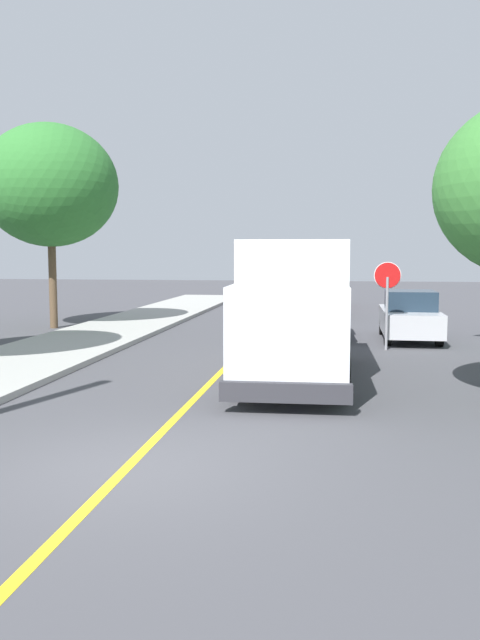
# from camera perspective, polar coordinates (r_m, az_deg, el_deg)

# --- Properties ---
(ground_plane) EXTENTS (120.00, 120.00, 0.00)m
(ground_plane) POSITION_cam_1_polar(r_m,az_deg,el_deg) (9.29, -9.86, -12.58)
(ground_plane) COLOR #424247
(centre_line_yellow) EXTENTS (0.16, 56.00, 0.01)m
(centre_line_yellow) POSITION_cam_1_polar(r_m,az_deg,el_deg) (18.80, -0.22, -3.07)
(centre_line_yellow) COLOR gold
(centre_line_yellow) RESTS_ON ground
(box_truck) EXTENTS (2.61, 7.25, 3.20)m
(box_truck) POSITION_cam_1_polar(r_m,az_deg,el_deg) (15.53, 4.73, 1.56)
(box_truck) COLOR silver
(box_truck) RESTS_ON ground
(parked_car_near) EXTENTS (2.01, 4.48, 1.67)m
(parked_car_near) POSITION_cam_1_polar(r_m,az_deg,el_deg) (23.13, 6.96, 0.53)
(parked_car_near) COLOR silver
(parked_car_near) RESTS_ON ground
(parked_car_mid) EXTENTS (1.83, 4.41, 1.67)m
(parked_car_mid) POSITION_cam_1_polar(r_m,az_deg,el_deg) (30.46, 6.25, 1.82)
(parked_car_mid) COLOR #4C564C
(parked_car_mid) RESTS_ON ground
(parked_car_far) EXTENTS (2.02, 4.48, 1.67)m
(parked_car_far) POSITION_cam_1_polar(r_m,az_deg,el_deg) (36.05, 6.88, 2.44)
(parked_car_far) COLOR maroon
(parked_car_far) RESTS_ON ground
(parked_van_across) EXTENTS (1.83, 4.41, 1.67)m
(parked_van_across) POSITION_cam_1_polar(r_m,az_deg,el_deg) (22.67, 14.51, 0.28)
(parked_van_across) COLOR #B7B7BC
(parked_van_across) RESTS_ON ground
(stop_sign) EXTENTS (0.80, 0.10, 2.65)m
(stop_sign) POSITION_cam_1_polar(r_m,az_deg,el_deg) (20.15, 12.66, 2.68)
(stop_sign) COLOR gray
(stop_sign) RESTS_ON ground
(street_tree_down_block) EXTENTS (5.17, 5.17, 7.80)m
(street_tree_down_block) POSITION_cam_1_polar(r_m,az_deg,el_deg) (26.55, -16.17, 11.14)
(street_tree_down_block) COLOR brown
(street_tree_down_block) RESTS_ON ground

